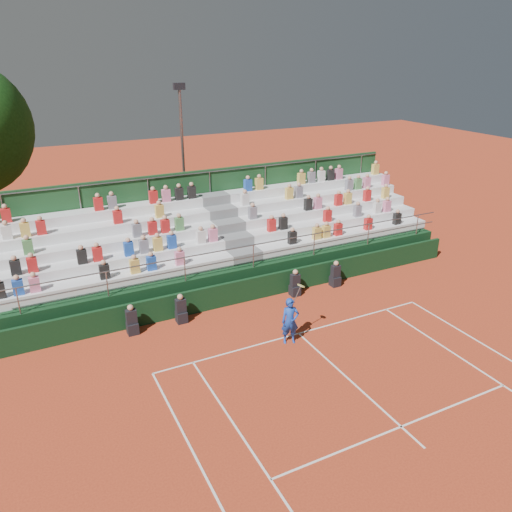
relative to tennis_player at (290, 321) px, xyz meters
name	(u,v)px	position (x,y,z in m)	size (l,w,h in m)	color
ground	(299,334)	(0.58, 0.34, -0.87)	(90.00, 90.00, 0.00)	#B83D1E
courtside_wall	(259,287)	(0.58, 3.54, -0.37)	(20.00, 0.15, 1.00)	black
line_officials	(242,297)	(-0.42, 3.09, -0.39)	(9.37, 0.40, 1.19)	black
grandstand	(228,249)	(0.59, 6.78, 0.21)	(20.00, 5.20, 4.40)	black
tennis_player	(290,321)	(0.00, 0.00, 0.00)	(0.89, 0.58, 2.22)	#163FAB
floodlight_mast	(183,149)	(0.68, 12.90, 3.86)	(0.60, 0.25, 8.10)	gray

